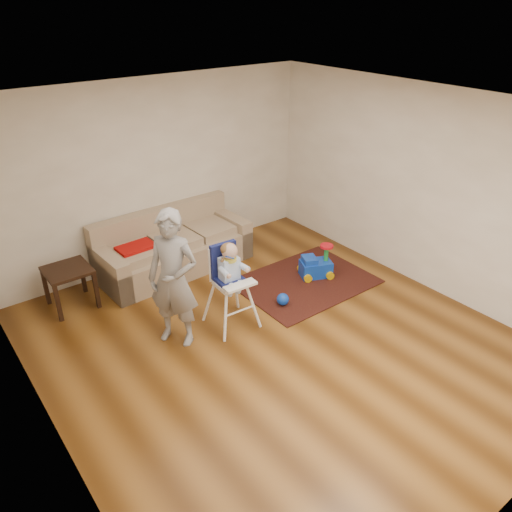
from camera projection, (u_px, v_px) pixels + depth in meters
ground at (277, 343)px, 5.90m from camera, size 5.50×5.50×0.00m
room_envelope at (249, 180)px, 5.38m from camera, size 5.04×5.52×2.72m
sofa at (174, 243)px, 7.27m from camera, size 2.28×1.01×0.86m
side_table at (71, 287)px, 6.48m from camera, size 0.55×0.55×0.55m
area_rug at (305, 282)px, 7.13m from camera, size 1.85×1.39×0.01m
ride_on_toy at (316, 261)px, 7.16m from camera, size 0.53×0.46×0.48m
toy_ball at (283, 299)px, 6.56m from camera, size 0.16×0.16×0.16m
high_chair at (230, 286)px, 5.99m from camera, size 0.55×0.55×1.13m
adult at (173, 279)px, 5.58m from camera, size 0.67×0.72×1.66m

